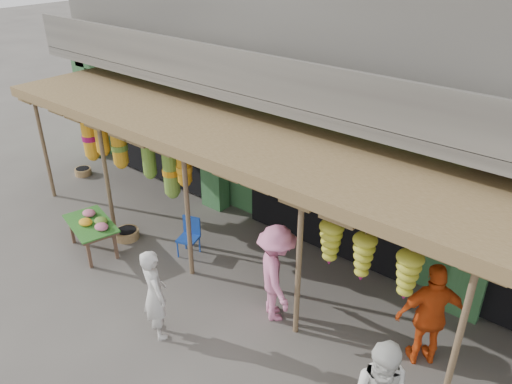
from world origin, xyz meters
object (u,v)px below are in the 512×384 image
Objects in this scene: flower_table at (92,224)px; person_front at (155,294)px; person_vendor at (431,315)px; person_shopper at (276,274)px; blue_chair at (190,234)px.

flower_table is 0.89× the size of person_front.
person_vendor is (3.65, 2.25, 0.08)m from person_front.
person_vendor is at bearing -123.98° from person_shopper.
flower_table is 4.22m from person_shopper.
blue_chair is (1.60, 1.21, -0.18)m from flower_table.
person_vendor reaches higher than person_front.
person_front reaches higher than flower_table.
blue_chair is 2.59m from person_shopper.
person_front is 0.91× the size of person_vendor.
person_shopper is at bearing 26.30° from flower_table.
person_vendor reaches higher than flower_table.
person_vendor is (6.53, 1.50, 0.27)m from flower_table.
flower_table is 1.80× the size of blue_chair.
person_vendor is 2.49m from person_shopper.
blue_chair is 4.96m from person_vendor.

